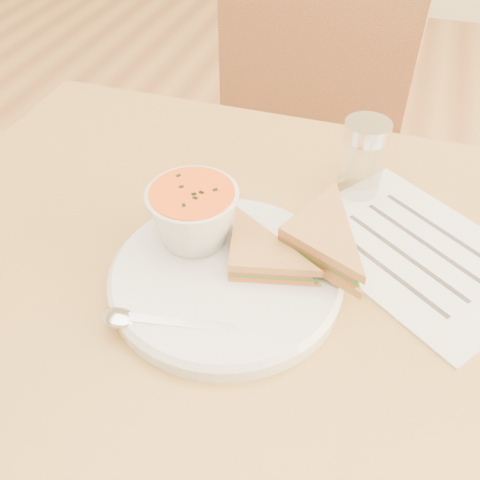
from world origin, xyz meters
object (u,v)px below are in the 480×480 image
at_px(soup_bowl, 194,218).
at_px(condiment_shaker, 362,159).
at_px(plate, 226,278).
at_px(dining_table, 277,440).
at_px(chair_far, 275,196).

height_order(soup_bowl, condiment_shaker, condiment_shaker).
bearing_deg(plate, soup_bowl, 143.18).
xyz_separation_m(dining_table, condiment_shaker, (0.04, 0.19, 0.43)).
distance_m(dining_table, condiment_shaker, 0.47).
bearing_deg(soup_bowl, plate, -36.82).
bearing_deg(plate, condiment_shaker, 61.84).
bearing_deg(condiment_shaker, dining_table, -103.11).
relative_size(dining_table, condiment_shaker, 9.59).
relative_size(chair_far, plate, 3.69).
distance_m(plate, condiment_shaker, 0.24).
xyz_separation_m(chair_far, condiment_shaker, (0.18, -0.30, 0.33)).
distance_m(chair_far, condiment_shaker, 0.48).
xyz_separation_m(plate, soup_bowl, (-0.05, 0.04, 0.04)).
distance_m(dining_table, soup_bowl, 0.44).
bearing_deg(dining_table, chair_far, 105.91).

